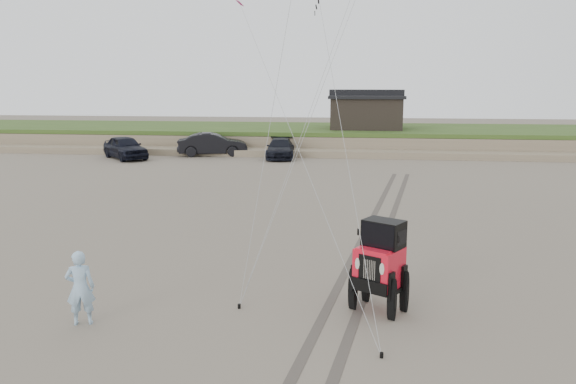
# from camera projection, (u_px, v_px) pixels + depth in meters

# --- Properties ---
(ground) EXTENTS (160.00, 160.00, 0.00)m
(ground) POSITION_uv_depth(u_px,v_px,m) (301.00, 321.00, 13.66)
(ground) COLOR #6B6054
(ground) RESTS_ON ground
(dune_ridge) EXTENTS (160.00, 14.25, 1.73)m
(dune_ridge) POSITION_uv_depth(u_px,v_px,m) (343.00, 138.00, 50.03)
(dune_ridge) COLOR #7A6B54
(dune_ridge) RESTS_ON ground
(cabin) EXTENTS (6.40, 5.40, 3.35)m
(cabin) POSITION_uv_depth(u_px,v_px,m) (366.00, 111.00, 48.83)
(cabin) COLOR black
(cabin) RESTS_ON dune_ridge
(truck_a) EXTENTS (4.98, 5.11, 1.74)m
(truck_a) POSITION_uv_depth(u_px,v_px,m) (125.00, 147.00, 42.39)
(truck_a) COLOR black
(truck_a) RESTS_ON ground
(truck_b) EXTENTS (5.71, 3.07, 1.79)m
(truck_b) POSITION_uv_depth(u_px,v_px,m) (213.00, 144.00, 44.19)
(truck_b) COLOR black
(truck_b) RESTS_ON ground
(truck_c) EXTENTS (2.51, 5.23, 1.47)m
(truck_c) POSITION_uv_depth(u_px,v_px,m) (280.00, 148.00, 42.82)
(truck_c) COLOR black
(truck_c) RESTS_ON ground
(jeep) EXTENTS (4.43, 5.42, 1.87)m
(jeep) POSITION_uv_depth(u_px,v_px,m) (379.00, 276.00, 14.09)
(jeep) COLOR red
(jeep) RESTS_ON ground
(man) EXTENTS (0.78, 0.64, 1.83)m
(man) POSITION_uv_depth(u_px,v_px,m) (80.00, 288.00, 13.32)
(man) COLOR #89B0D5
(man) RESTS_ON ground
(stake_main) EXTENTS (0.08, 0.08, 0.12)m
(stake_main) POSITION_uv_depth(u_px,v_px,m) (239.00, 306.00, 14.40)
(stake_main) COLOR black
(stake_main) RESTS_ON ground
(stake_aux) EXTENTS (0.08, 0.08, 0.12)m
(stake_aux) POSITION_uv_depth(u_px,v_px,m) (382.00, 355.00, 11.81)
(stake_aux) COLOR black
(stake_aux) RESTS_ON ground
(tire_tracks) EXTENTS (5.22, 29.74, 0.01)m
(tire_tracks) POSITION_uv_depth(u_px,v_px,m) (375.00, 236.00, 21.21)
(tire_tracks) COLOR #4C443D
(tire_tracks) RESTS_ON ground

